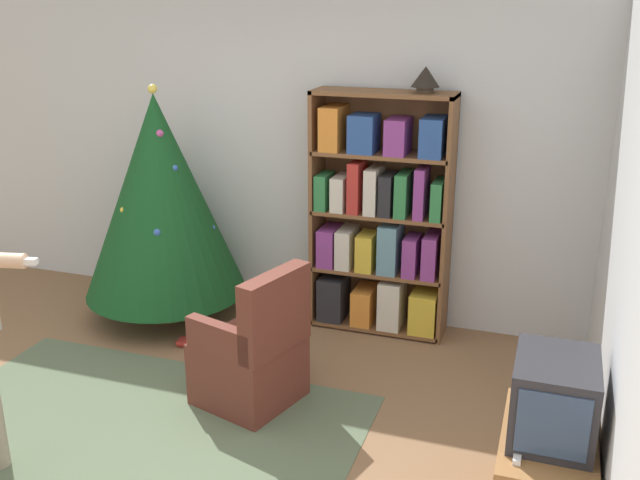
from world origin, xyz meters
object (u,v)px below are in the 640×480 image
at_px(bookshelf, 380,223).
at_px(table_lamp, 426,78).
at_px(christmas_tree, 160,197).
at_px(television, 554,399).
at_px(armchair, 253,356).

relative_size(bookshelf, table_lamp, 9.18).
xyz_separation_m(bookshelf, christmas_tree, (-1.67, -0.33, 0.14)).
bearing_deg(table_lamp, christmas_tree, -170.20).
distance_m(television, armchair, 1.90).
bearing_deg(table_lamp, armchair, -120.21).
bearing_deg(television, armchair, 163.47).
distance_m(armchair, table_lamp, 2.22).
xyz_separation_m(bookshelf, television, (1.32, -1.84, -0.19)).
bearing_deg(bookshelf, television, -54.40).
height_order(bookshelf, table_lamp, table_lamp).
height_order(television, armchair, armchair).
height_order(television, christmas_tree, christmas_tree).
bearing_deg(television, table_lamp, 118.98).
bearing_deg(christmas_tree, table_lamp, 9.80).
bearing_deg(armchair, christmas_tree, -112.91).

